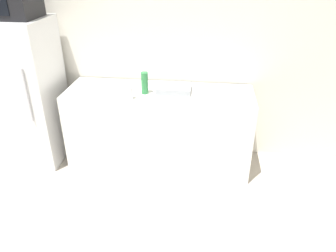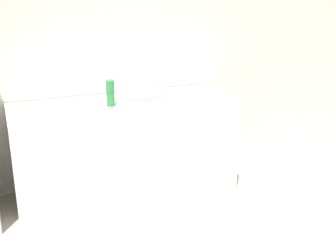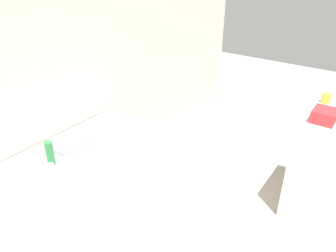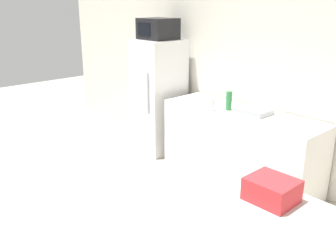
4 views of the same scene
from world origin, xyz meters
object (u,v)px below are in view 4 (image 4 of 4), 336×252
Objects in this scene: bottle_tall at (229,101)px; bottle_short at (212,105)px; basket at (272,190)px; refrigerator at (159,96)px; microwave at (158,29)px.

bottle_tall is 1.77× the size of bottle_short.
bottle_short is at bearing -125.59° from bottle_tall.
basket is at bearing -41.97° from bottle_short.
refrigerator is at bearing 170.90° from bottle_short.
basket is (1.72, -1.82, 0.19)m from bottle_tall.
refrigerator is at bearing 73.54° from microwave.
bottle_tall is at bearing 133.52° from basket.
refrigerator is 1.18m from bottle_short.
refrigerator is 6.76× the size of basket.
bottle_short is at bearing 138.03° from basket.
refrigerator is 0.93m from microwave.
bottle_tall is at bearing -1.02° from microwave.
bottle_tall is 0.95× the size of basket.
refrigerator is at bearing 148.42° from basket.
refrigerator is 12.58× the size of bottle_short.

